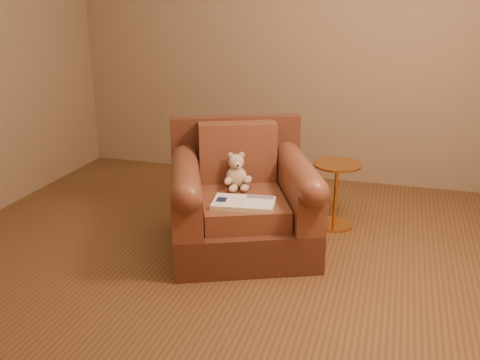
# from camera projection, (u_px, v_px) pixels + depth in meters

# --- Properties ---
(floor) EXTENTS (4.00, 4.00, 0.00)m
(floor) POSITION_uv_depth(u_px,v_px,m) (208.00, 265.00, 3.55)
(floor) COLOR brown
(floor) RESTS_ON ground
(armchair) EXTENTS (1.24, 1.21, 0.86)m
(armchair) POSITION_uv_depth(u_px,v_px,m) (241.00, 202.00, 3.72)
(armchair) COLOR #4F281A
(armchair) RESTS_ON floor
(teddy_bear) EXTENTS (0.19, 0.22, 0.26)m
(teddy_bear) POSITION_uv_depth(u_px,v_px,m) (237.00, 175.00, 3.74)
(teddy_bear) COLOR tan
(teddy_bear) RESTS_ON armchair
(guidebook) EXTENTS (0.42, 0.29, 0.03)m
(guidebook) POSITION_uv_depth(u_px,v_px,m) (243.00, 203.00, 3.45)
(guidebook) COLOR beige
(guidebook) RESTS_ON armchair
(side_table) EXTENTS (0.36, 0.36, 0.51)m
(side_table) POSITION_uv_depth(u_px,v_px,m) (336.00, 193.00, 4.07)
(side_table) COLOR gold
(side_table) RESTS_ON floor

